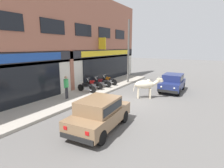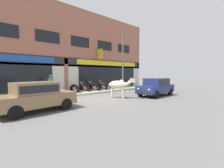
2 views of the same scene
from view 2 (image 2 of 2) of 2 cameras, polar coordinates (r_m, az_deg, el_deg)
ground_plane at (r=11.09m, az=-5.59°, el=-5.67°), size 90.00×90.00×0.00m
sidewalk at (r=14.09m, az=-14.45°, el=-3.33°), size 19.00×2.80×0.15m
shop_building at (r=15.59m, az=-17.66°, el=11.84°), size 23.00×1.40×8.47m
cow at (r=11.24m, az=2.77°, el=-0.35°), size 1.34×1.92×1.61m
car_0 at (r=8.28m, az=-26.83°, el=-3.84°), size 3.71×1.88×1.46m
car_1 at (r=12.99m, az=16.40°, el=-0.74°), size 3.65×1.69×1.46m
motorcycle_0 at (r=14.08m, az=-14.12°, el=-1.43°), size 0.52×1.81×0.88m
motorcycle_1 at (r=14.83m, az=-10.38°, el=-1.08°), size 0.52×1.81×0.88m
motorcycle_2 at (r=15.23m, az=-6.90°, el=-0.90°), size 0.52×1.81×0.88m
motorcycle_3 at (r=15.92m, az=-3.41°, el=-0.65°), size 0.56×1.81×0.88m
pedestrian at (r=13.19m, az=-22.32°, el=0.60°), size 0.49×0.32×1.60m
utility_pole at (r=16.42m, az=4.17°, el=8.79°), size 0.18×0.18×6.09m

